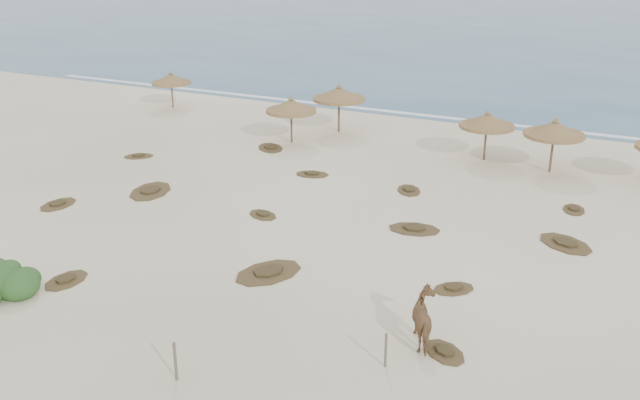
{
  "coord_description": "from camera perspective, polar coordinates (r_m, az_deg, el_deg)",
  "views": [
    {
      "loc": [
        12.67,
        -21.04,
        12.31
      ],
      "look_at": [
        0.12,
        5.0,
        1.24
      ],
      "focal_mm": 40.0,
      "sensor_mm": 36.0,
      "label": 1
    }
  ],
  "objects": [
    {
      "name": "palapa_3",
      "position": [
        40.89,
        13.22,
        6.14
      ],
      "size": [
        3.25,
        3.25,
        2.89
      ],
      "rotation": [
        0.0,
        0.0,
        0.05
      ],
      "color": "brown",
      "rests_on": "ground"
    },
    {
      "name": "scrub_11",
      "position": [
        28.3,
        -19.65,
        -6.05
      ],
      "size": [
        1.24,
        1.87,
        0.16
      ],
      "rotation": [
        0.0,
        0.0,
        1.55
      ],
      "color": "brown",
      "rests_on": "ground"
    },
    {
      "name": "scrub_10",
      "position": [
        35.19,
        19.65,
        -0.71
      ],
      "size": [
        1.26,
        1.68,
        0.16
      ],
      "rotation": [
        0.0,
        0.0,
        1.76
      ],
      "color": "brown",
      "rests_on": "ground"
    },
    {
      "name": "scrub_3",
      "position": [
        31.31,
        7.55,
        -2.29
      ],
      "size": [
        2.51,
        1.91,
        0.16
      ],
      "rotation": [
        0.0,
        0.0,
        0.21
      ],
      "color": "brown",
      "rests_on": "ground"
    },
    {
      "name": "scrub_12",
      "position": [
        22.83,
        9.94,
        -11.88
      ],
      "size": [
        1.88,
        1.8,
        0.16
      ],
      "rotation": [
        0.0,
        0.0,
        2.46
      ],
      "color": "brown",
      "rests_on": "ground"
    },
    {
      "name": "scrub_0",
      "position": [
        35.99,
        -20.23,
        -0.31
      ],
      "size": [
        1.28,
        1.96,
        0.16
      ],
      "rotation": [
        0.0,
        0.0,
        1.57
      ],
      "color": "brown",
      "rests_on": "ground"
    },
    {
      "name": "scrub_5",
      "position": [
        31.33,
        19.03,
        -3.3
      ],
      "size": [
        2.96,
        2.75,
        0.16
      ],
      "rotation": [
        0.0,
        0.0,
        2.52
      ],
      "color": "brown",
      "rests_on": "ground"
    },
    {
      "name": "palapa_0",
      "position": [
        53.28,
        -11.83,
        9.43
      ],
      "size": [
        3.0,
        3.0,
        2.66
      ],
      "rotation": [
        0.0,
        0.0,
        -0.06
      ],
      "color": "brown",
      "rests_on": "ground"
    },
    {
      "name": "palapa_1",
      "position": [
        43.27,
        -2.32,
        7.49
      ],
      "size": [
        3.11,
        3.11,
        2.9
      ],
      "rotation": [
        0.0,
        0.0,
        0.01
      ],
      "color": "brown",
      "rests_on": "ground"
    },
    {
      "name": "scrub_2",
      "position": [
        32.65,
        -4.6,
        -1.17
      ],
      "size": [
        1.84,
        1.57,
        0.16
      ],
      "rotation": [
        0.0,
        0.0,
        2.72
      ],
      "color": "brown",
      "rests_on": "ground"
    },
    {
      "name": "scrub_4",
      "position": [
        26.53,
        10.64,
        -6.96
      ],
      "size": [
        1.84,
        1.82,
        0.16
      ],
      "rotation": [
        0.0,
        0.0,
        0.77
      ],
      "color": "brown",
      "rests_on": "ground"
    },
    {
      "name": "palapa_4",
      "position": [
        39.78,
        18.25,
        5.36
      ],
      "size": [
        3.61,
        3.61,
        3.0
      ],
      "rotation": [
        0.0,
        0.0,
        -0.14
      ],
      "color": "brown",
      "rests_on": "ground"
    },
    {
      "name": "fence_post_far",
      "position": [
        21.72,
        5.28,
        -11.87
      ],
      "size": [
        0.1,
        0.1,
        1.14
      ],
      "primitive_type": "cylinder",
      "rotation": [
        0.0,
        0.0,
        0.19
      ],
      "color": "#6B5F50",
      "rests_on": "ground"
    },
    {
      "name": "scrub_8",
      "position": [
        42.28,
        -14.31,
        3.44
      ],
      "size": [
        1.96,
        1.85,
        0.16
      ],
      "rotation": [
        0.0,
        0.0,
        0.65
      ],
      "color": "brown",
      "rests_on": "ground"
    },
    {
      "name": "palapa_2",
      "position": [
        45.6,
        1.54,
        8.44
      ],
      "size": [
        4.35,
        4.35,
        3.14
      ],
      "rotation": [
        0.0,
        0.0,
        -0.38
      ],
      "color": "brown",
      "rests_on": "ground"
    },
    {
      "name": "foam_line",
      "position": [
        50.25,
        10.4,
        6.43
      ],
      "size": [
        70.0,
        0.6,
        0.01
      ],
      "primitive_type": "cube",
      "color": "white",
      "rests_on": "ground"
    },
    {
      "name": "scrub_1",
      "position": [
        36.47,
        -13.41,
        0.72
      ],
      "size": [
        2.54,
        3.23,
        0.16
      ],
      "rotation": [
        0.0,
        0.0,
        1.84
      ],
      "color": "brown",
      "rests_on": "ground"
    },
    {
      "name": "fence_post_near",
      "position": [
        21.46,
        -11.49,
        -12.52
      ],
      "size": [
        0.12,
        0.12,
        1.24
      ],
      "primitive_type": "cylinder",
      "rotation": [
        0.0,
        0.0,
        -0.28
      ],
      "color": "#6B5F50",
      "rests_on": "ground"
    },
    {
      "name": "scrub_6",
      "position": [
        42.66,
        -3.99,
        4.2
      ],
      "size": [
        2.51,
        2.53,
        0.16
      ],
      "rotation": [
        0.0,
        0.0,
        2.34
      ],
      "color": "brown",
      "rests_on": "ground"
    },
    {
      "name": "scrub_7",
      "position": [
        35.86,
        7.13,
        0.79
      ],
      "size": [
        1.82,
        2.07,
        0.16
      ],
      "rotation": [
        0.0,
        0.0,
        2.06
      ],
      "color": "brown",
      "rests_on": "ground"
    },
    {
      "name": "ocean",
      "position": [
        97.65,
        18.54,
        12.67
      ],
      "size": [
        200.0,
        100.0,
        0.01
      ],
      "primitive_type": "cube",
      "color": "navy",
      "rests_on": "ground"
    },
    {
      "name": "scrub_9",
      "position": [
        27.31,
        -4.15,
        -5.78
      ],
      "size": [
        2.84,
        3.31,
        0.16
      ],
      "rotation": [
        0.0,
        0.0,
        1.14
      ],
      "color": "brown",
      "rests_on": "ground"
    },
    {
      "name": "scrub_13",
      "position": [
        37.93,
        -0.64,
        2.1
      ],
      "size": [
        2.0,
        1.53,
        0.16
      ],
      "rotation": [
        0.0,
        0.0,
        0.22
      ],
      "color": "brown",
      "rests_on": "ground"
    },
    {
      "name": "horse",
      "position": [
        22.84,
        8.55,
        -9.48
      ],
      "size": [
        1.75,
        2.16,
        1.66
      ],
      "primitive_type": "imported",
      "rotation": [
        0.0,
        0.0,
        3.65
      ],
      "color": "olive",
      "rests_on": "ground"
    },
    {
      "name": "ground",
      "position": [
        27.47,
        -4.78,
        -5.75
      ],
      "size": [
        160.0,
        160.0,
        0.0
      ],
      "primitive_type": "plane",
      "color": "#FAECCE",
      "rests_on": "ground"
    }
  ]
}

